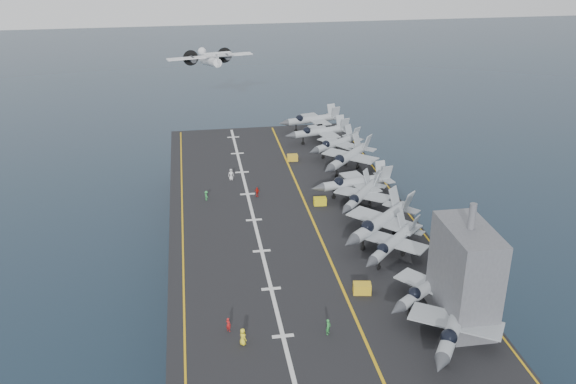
{
  "coord_description": "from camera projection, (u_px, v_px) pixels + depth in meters",
  "views": [
    {
      "loc": [
        -14.84,
        -89.05,
        54.66
      ],
      "look_at": [
        0.0,
        4.0,
        13.0
      ],
      "focal_mm": 40.0,
      "sensor_mm": 36.0,
      "label": 1
    }
  ],
  "objects": [
    {
      "name": "crew_0",
      "position": [
        243.0,
        337.0,
        70.75
      ],
      "size": [
        1.34,
        1.47,
        2.04
      ],
      "primitive_type": "imported",
      "color": "yellow",
      "rests_on": "flight_deck"
    },
    {
      "name": "deck_edge_stbd",
      "position": [
        405.0,
        209.0,
        103.12
      ],
      "size": [
        0.25,
        90.0,
        0.02
      ],
      "primitive_type": "cube",
      "color": "gold",
      "rests_on": "flight_deck"
    },
    {
      "name": "foul_line",
      "position": [
        311.0,
        216.0,
        100.89
      ],
      "size": [
        0.35,
        90.0,
        0.02
      ],
      "primitive_type": "cube",
      "color": "gold",
      "rests_on": "flight_deck"
    },
    {
      "name": "hull",
      "position": [
        292.0,
        248.0,
        102.64
      ],
      "size": [
        36.0,
        90.0,
        10.0
      ],
      "primitive_type": "cube",
      "color": "#56595E",
      "rests_on": "ground"
    },
    {
      "name": "tow_cart_a",
      "position": [
        362.0,
        288.0,
        80.44
      ],
      "size": [
        2.43,
        1.8,
        1.33
      ],
      "primitive_type": null,
      "color": "gold",
      "rests_on": "flight_deck"
    },
    {
      "name": "deck_edge_port",
      "position": [
        182.0,
        225.0,
        98.0
      ],
      "size": [
        0.25,
        90.0,
        0.02
      ],
      "primitive_type": "cube",
      "color": "gold",
      "rests_on": "flight_deck"
    },
    {
      "name": "flight_deck",
      "position": [
        292.0,
        218.0,
        100.54
      ],
      "size": [
        38.0,
        92.0,
        0.4
      ],
      "primitive_type": "cube",
      "color": "black",
      "rests_on": "hull"
    },
    {
      "name": "fighter_jet_2",
      "position": [
        392.0,
        243.0,
        87.9
      ],
      "size": [
        15.93,
        16.13,
        4.73
      ],
      "primitive_type": null,
      "color": "#8F99A0",
      "rests_on": "flight_deck"
    },
    {
      "name": "fighter_jet_4",
      "position": [
        361.0,
        195.0,
        102.71
      ],
      "size": [
        15.32,
        16.23,
        4.7
      ],
      "primitive_type": null,
      "color": "#929BA1",
      "rests_on": "flight_deck"
    },
    {
      "name": "landing_centerline",
      "position": [
        254.0,
        220.0,
        99.59
      ],
      "size": [
        0.5,
        90.0,
        0.02
      ],
      "primitive_type": "cube",
      "color": "silver",
      "rests_on": "flight_deck"
    },
    {
      "name": "crew_4",
      "position": [
        257.0,
        192.0,
        107.44
      ],
      "size": [
        1.21,
        1.08,
        1.68
      ],
      "primitive_type": "imported",
      "color": "red",
      "rests_on": "flight_deck"
    },
    {
      "name": "crew_5",
      "position": [
        231.0,
        174.0,
        113.98
      ],
      "size": [
        1.32,
        0.96,
        2.07
      ],
      "primitive_type": "imported",
      "color": "silver",
      "rests_on": "flight_deck"
    },
    {
      "name": "fighter_jet_8",
      "position": [
        320.0,
        131.0,
        131.95
      ],
      "size": [
        15.79,
        12.33,
        4.86
      ],
      "primitive_type": null,
      "color": "#A1ACB3",
      "rests_on": "flight_deck"
    },
    {
      "name": "fighter_jet_5",
      "position": [
        356.0,
        181.0,
        107.35
      ],
      "size": [
        15.97,
        12.28,
        4.97
      ],
      "primitive_type": null,
      "color": "gray",
      "rests_on": "flight_deck"
    },
    {
      "name": "tow_cart_b",
      "position": [
        320.0,
        201.0,
        104.53
      ],
      "size": [
        2.11,
        1.44,
        1.22
      ],
      "primitive_type": null,
      "color": "yellow",
      "rests_on": "flight_deck"
    },
    {
      "name": "crew_3",
      "position": [
        206.0,
        196.0,
        106.17
      ],
      "size": [
        0.94,
        1.12,
        1.6
      ],
      "primitive_type": "imported",
      "color": "green",
      "rests_on": "flight_deck"
    },
    {
      "name": "fighter_jet_9",
      "position": [
        312.0,
        119.0,
        139.63
      ],
      "size": [
        15.79,
        12.33,
        4.86
      ],
      "primitive_type": null,
      "color": "#A1ACB3",
      "rests_on": "flight_deck"
    },
    {
      "name": "crew_6",
      "position": [
        328.0,
        327.0,
        72.52
      ],
      "size": [
        1.32,
        1.39,
        1.94
      ],
      "primitive_type": "imported",
      "color": "green",
      "rests_on": "flight_deck"
    },
    {
      "name": "fighter_jet_1",
      "position": [
        428.0,
        286.0,
        77.75
      ],
      "size": [
        16.15,
        15.32,
        4.68
      ],
      "primitive_type": null,
      "color": "#959CA4",
      "rests_on": "flight_deck"
    },
    {
      "name": "island_superstructure",
      "position": [
        466.0,
        264.0,
        72.49
      ],
      "size": [
        5.0,
        10.0,
        15.0
      ],
      "primitive_type": null,
      "color": "#56595E",
      "rests_on": "flight_deck"
    },
    {
      "name": "fighter_jet_6",
      "position": [
        348.0,
        156.0,
        117.8
      ],
      "size": [
        17.92,
        18.36,
        5.36
      ],
      "primitive_type": null,
      "color": "#8F989D",
      "rests_on": "flight_deck"
    },
    {
      "name": "ground",
      "position": [
        292.0,
        274.0,
        104.67
      ],
      "size": [
        500.0,
        500.0,
        0.0
      ],
      "primitive_type": "plane",
      "color": "#142135",
      "rests_on": "ground"
    },
    {
      "name": "transport_plane",
      "position": [
        210.0,
        62.0,
        148.81
      ],
      "size": [
        22.53,
        17.71,
        4.73
      ],
      "primitive_type": null,
      "color": "silver"
    },
    {
      "name": "fighter_jet_3",
      "position": [
        381.0,
        221.0,
        93.03
      ],
      "size": [
        19.36,
        19.02,
        5.66
      ],
      "primitive_type": null,
      "color": "#9EA6AD",
      "rests_on": "flight_deck"
    },
    {
      "name": "fighter_jet_0",
      "position": [
        455.0,
        323.0,
        70.28
      ],
      "size": [
        16.98,
        18.46,
        5.33
      ],
      "primitive_type": null,
      "color": "gray",
      "rests_on": "flight_deck"
    },
    {
      "name": "tow_cart_c",
      "position": [
        292.0,
        158.0,
        122.91
      ],
      "size": [
        2.06,
        1.39,
        1.2
      ],
      "primitive_type": null,
      "color": "gold",
      "rests_on": "flight_deck"
    },
    {
      "name": "crew_1",
      "position": [
        228.0,
        325.0,
        73.03
      ],
      "size": [
        1.26,
        1.26,
        1.78
      ],
      "primitive_type": "imported",
      "color": "#B21919",
      "rests_on": "flight_deck"
    },
    {
      "name": "fighter_jet_7",
      "position": [
        336.0,
        143.0,
        125.63
      ],
      "size": [
        16.0,
        14.91,
        4.62
      ],
      "primitive_type": null,
      "color": "#9EA5AD",
      "rests_on": "flight_deck"
    }
  ]
}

